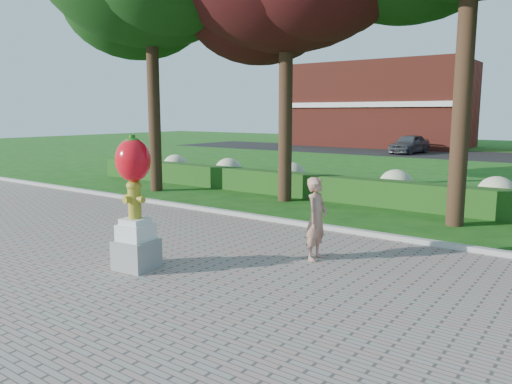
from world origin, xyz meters
TOP-DOWN VIEW (x-y plane):
  - ground at (0.00, 0.00)m, footprint 100.00×100.00m
  - walkway at (0.00, -4.00)m, footprint 40.00×14.00m
  - curb at (0.00, 3.00)m, footprint 40.00×0.18m
  - lawn_hedge at (0.00, 7.00)m, footprint 24.00×0.70m
  - hydrangea_row at (0.57, 8.00)m, footprint 20.10×1.10m
  - street at (0.00, 28.00)m, footprint 50.00×8.00m
  - building_left at (-10.00, 34.00)m, footprint 14.00×8.00m
  - hydrant_sculpture at (-0.21, -1.79)m, footprint 0.73×0.73m
  - woman at (2.16, 0.63)m, footprint 0.43×0.62m
  - parked_car at (-5.19, 27.17)m, footprint 2.00×4.11m

SIDE VIEW (x-z plane):
  - ground at x=0.00m, z-range 0.00..0.00m
  - street at x=0.00m, z-range 0.00..0.02m
  - walkway at x=0.00m, z-range 0.00..0.04m
  - curb at x=0.00m, z-range 0.00..0.15m
  - lawn_hedge at x=0.00m, z-range 0.00..0.80m
  - hydrangea_row at x=0.57m, z-range 0.06..1.04m
  - parked_car at x=-5.19m, z-range 0.02..1.37m
  - woman at x=2.16m, z-range 0.04..1.65m
  - hydrant_sculpture at x=-0.21m, z-range 0.11..2.55m
  - building_left at x=-10.00m, z-range 0.00..7.00m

